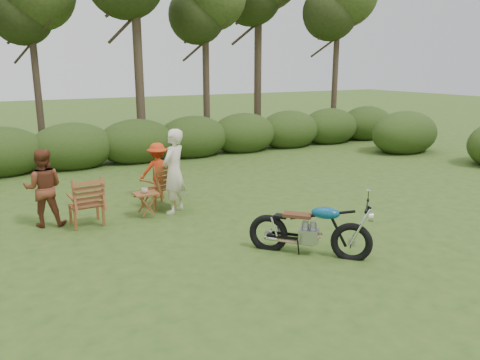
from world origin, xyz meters
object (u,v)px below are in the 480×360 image
lawn_chair_left (88,225)px  side_table (146,205)px  lawn_chair_right (159,206)px  adult_a (175,212)px  motorcycle (308,254)px  child (159,197)px  cup (145,190)px  adult_b (47,225)px

lawn_chair_left → side_table: size_ratio=1.90×
lawn_chair_right → lawn_chair_left: lawn_chair_right is taller
adult_a → lawn_chair_left: bearing=-40.3°
motorcycle → child: bearing=149.7°
cup → adult_a: adult_a is taller
cup → lawn_chair_left: bearing=176.4°
lawn_chair_left → motorcycle: bearing=130.0°
motorcycle → cup: cup is taller
motorcycle → adult_b: size_ratio=1.27×
lawn_chair_right → adult_a: (0.16, -0.62, 0.00)m
lawn_chair_right → cup: size_ratio=7.41×
adult_a → child: 1.29m
adult_b → child: 2.75m
side_table → child: 1.49m
motorcycle → cup: 3.72m
lawn_chair_left → cup: cup is taller
lawn_chair_right → adult_a: size_ratio=0.55×
motorcycle → adult_a: adult_a is taller
motorcycle → cup: (-1.79, 3.21, 0.57)m
lawn_chair_right → child: 0.71m
lawn_chair_right → lawn_chair_left: size_ratio=1.00×
lawn_chair_right → adult_b: adult_b is taller
cup → lawn_chair_right: bearing=51.2°
adult_b → child: (2.61, 0.86, 0.00)m
lawn_chair_right → adult_a: adult_a is taller
motorcycle → side_table: (-1.76, 3.21, 0.26)m
motorcycle → adult_a: size_ratio=1.08×
motorcycle → side_table: motorcycle is taller
adult_a → motorcycle: bearing=71.5°
lawn_chair_right → cup: cup is taller
adult_a → side_table: bearing=-38.1°
side_table → adult_a: bearing=-0.1°
cup → adult_a: size_ratio=0.07×
motorcycle → child: size_ratio=1.48×
cup → child: child is taller
adult_b → adult_a: bearing=-174.5°
motorcycle → lawn_chair_right: (-1.29, 3.83, 0.00)m
lawn_chair_left → child: size_ratio=0.75×
lawn_chair_right → adult_a: 0.64m
lawn_chair_left → adult_b: adult_b is taller
lawn_chair_right → cup: 0.97m
cup → adult_b: adult_b is taller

